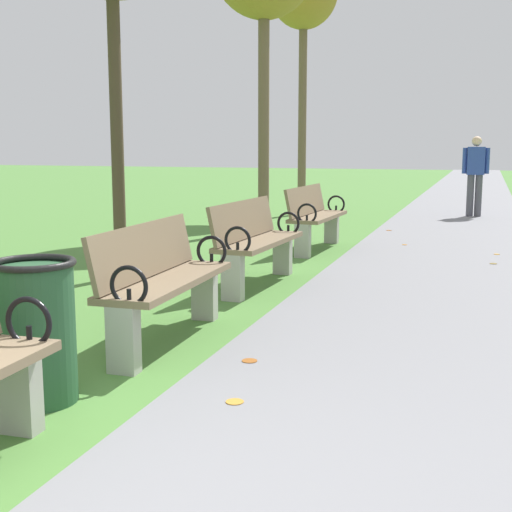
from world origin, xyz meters
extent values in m
cube|color=slate|center=(1.25, 18.00, 0.01)|extent=(2.50, 44.00, 0.02)
cube|color=#A8A59E|center=(-0.47, 0.83, 0.23)|extent=(0.20, 0.13, 0.45)
torus|color=black|center=(-0.41, 0.85, 0.59)|extent=(0.27, 0.04, 0.27)
cylinder|color=black|center=(-0.41, 0.85, 0.51)|extent=(0.03, 0.03, 0.12)
cube|color=#7A664C|center=(-0.45, 2.59, 0.47)|extent=(0.48, 1.61, 0.05)
cube|color=#7A664C|center=(-0.64, 2.58, 0.70)|extent=(0.16, 1.60, 0.40)
cube|color=#A8A59E|center=(-0.43, 1.85, 0.23)|extent=(0.20, 0.12, 0.45)
cube|color=#A8A59E|center=(-0.47, 3.33, 0.23)|extent=(0.20, 0.12, 0.45)
torus|color=black|center=(-0.37, 1.83, 0.59)|extent=(0.27, 0.04, 0.27)
cylinder|color=black|center=(-0.37, 1.83, 0.51)|extent=(0.03, 0.03, 0.12)
torus|color=black|center=(-0.41, 3.35, 0.59)|extent=(0.27, 0.04, 0.27)
cylinder|color=black|center=(-0.41, 3.35, 0.51)|extent=(0.03, 0.03, 0.12)
cube|color=#7A664C|center=(-0.45, 4.82, 0.47)|extent=(0.52, 1.62, 0.05)
cube|color=#7A664C|center=(-0.64, 4.83, 0.70)|extent=(0.20, 1.60, 0.40)
cube|color=#A8A59E|center=(-0.49, 4.08, 0.23)|extent=(0.21, 0.13, 0.45)
cube|color=#A8A59E|center=(-0.41, 5.56, 0.23)|extent=(0.21, 0.13, 0.45)
torus|color=black|center=(-0.43, 4.06, 0.59)|extent=(0.27, 0.04, 0.27)
cylinder|color=black|center=(-0.43, 4.06, 0.51)|extent=(0.03, 0.03, 0.12)
torus|color=black|center=(-0.35, 5.58, 0.59)|extent=(0.27, 0.04, 0.27)
cylinder|color=black|center=(-0.35, 5.58, 0.51)|extent=(0.03, 0.03, 0.12)
cube|color=#7A664C|center=(-0.45, 7.51, 0.47)|extent=(0.52, 1.62, 0.05)
cube|color=#7A664C|center=(-0.64, 7.52, 0.70)|extent=(0.20, 1.60, 0.40)
cube|color=#A8A59E|center=(-0.49, 6.77, 0.23)|extent=(0.21, 0.13, 0.45)
cube|color=#A8A59E|center=(-0.41, 8.25, 0.23)|extent=(0.21, 0.13, 0.45)
torus|color=black|center=(-0.43, 6.75, 0.59)|extent=(0.27, 0.04, 0.27)
cylinder|color=black|center=(-0.43, 6.75, 0.51)|extent=(0.03, 0.03, 0.12)
torus|color=black|center=(-0.35, 8.26, 0.59)|extent=(0.27, 0.04, 0.27)
cylinder|color=black|center=(-0.35, 8.26, 0.51)|extent=(0.03, 0.03, 0.12)
cylinder|color=#4C3D2D|center=(-2.09, 4.80, 1.68)|extent=(0.14, 0.14, 3.37)
cylinder|color=brown|center=(-1.89, 9.52, 1.95)|extent=(0.19, 0.19, 3.90)
cylinder|color=brown|center=(-1.96, 12.41, 2.05)|extent=(0.17, 0.17, 4.09)
cylinder|color=#4C4C56|center=(1.64, 12.87, 0.45)|extent=(0.14, 0.14, 0.85)
cylinder|color=#4C4C56|center=(1.48, 12.86, 0.45)|extent=(0.14, 0.14, 0.85)
cube|color=#2D4799|center=(1.56, 12.86, 1.15)|extent=(0.35, 0.24, 0.56)
sphere|color=beige|center=(1.56, 12.86, 1.54)|extent=(0.20, 0.20, 0.20)
cylinder|color=#2D4799|center=(1.78, 12.88, 1.15)|extent=(0.09, 0.09, 0.52)
cylinder|color=#2D4799|center=(1.34, 12.85, 1.15)|extent=(0.09, 0.09, 0.52)
cylinder|color=#234C2D|center=(-0.65, 1.24, 0.40)|extent=(0.44, 0.44, 0.80)
torus|color=black|center=(-0.65, 1.24, 0.82)|extent=(0.48, 0.48, 0.04)
cylinder|color=#AD6B23|center=(0.68, 8.26, 0.02)|extent=(0.09, 0.09, 0.00)
cylinder|color=#93511E|center=(0.23, 9.92, 0.02)|extent=(0.09, 0.09, 0.00)
cylinder|color=#AD6B23|center=(-0.95, 7.20, 0.00)|extent=(0.11, 0.11, 0.00)
cylinder|color=#BC842D|center=(1.96, 7.73, 0.02)|extent=(0.09, 0.09, 0.00)
cylinder|color=#93511E|center=(0.29, 2.28, 0.02)|extent=(0.14, 0.14, 0.00)
cylinder|color=#AD6B23|center=(-2.44, 8.72, 0.00)|extent=(0.15, 0.15, 0.00)
cylinder|color=brown|center=(1.91, 6.93, 0.02)|extent=(0.12, 0.12, 0.00)
cylinder|color=#BC842D|center=(0.46, 1.53, 0.02)|extent=(0.14, 0.14, 0.00)
camera|label=1|loc=(1.76, -2.07, 1.49)|focal=49.00mm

